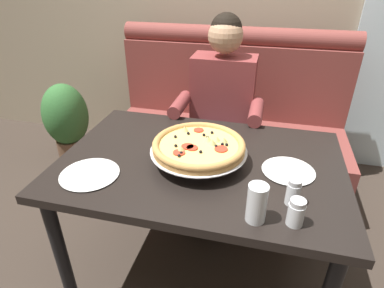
{
  "coord_description": "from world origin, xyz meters",
  "views": [
    {
      "loc": [
        0.26,
        -1.22,
        1.52
      ],
      "look_at": [
        -0.04,
        -0.01,
        0.81
      ],
      "focal_mm": 29.89,
      "sensor_mm": 36.0,
      "label": 1
    }
  ],
  "objects_px": {
    "plate_near_left": "(89,173)",
    "booth_bench": "(226,134)",
    "potted_plant": "(67,121)",
    "plate_near_right": "(288,170)",
    "patio_chair": "(379,83)",
    "diner_main": "(220,109)",
    "pizza": "(199,146)",
    "dining_table": "(200,175)",
    "shaker_pepper_flakes": "(293,194)",
    "drinking_glass": "(257,205)",
    "shaker_oregano": "(296,214)"
  },
  "relations": [
    {
      "from": "shaker_pepper_flakes",
      "to": "drinking_glass",
      "type": "height_order",
      "value": "drinking_glass"
    },
    {
      "from": "pizza",
      "to": "drinking_glass",
      "type": "relative_size",
      "value": 2.97
    },
    {
      "from": "diner_main",
      "to": "drinking_glass",
      "type": "relative_size",
      "value": 8.68
    },
    {
      "from": "booth_bench",
      "to": "dining_table",
      "type": "height_order",
      "value": "booth_bench"
    },
    {
      "from": "pizza",
      "to": "drinking_glass",
      "type": "xyz_separation_m",
      "value": [
        0.28,
        -0.32,
        -0.02
      ]
    },
    {
      "from": "diner_main",
      "to": "potted_plant",
      "type": "bearing_deg",
      "value": 171.13
    },
    {
      "from": "dining_table",
      "to": "diner_main",
      "type": "xyz_separation_m",
      "value": [
        -0.02,
        0.64,
        0.07
      ]
    },
    {
      "from": "plate_near_right",
      "to": "patio_chair",
      "type": "bearing_deg",
      "value": 66.54
    },
    {
      "from": "drinking_glass",
      "to": "booth_bench",
      "type": "bearing_deg",
      "value": 102.43
    },
    {
      "from": "pizza",
      "to": "booth_bench",
      "type": "bearing_deg",
      "value": 89.67
    },
    {
      "from": "pizza",
      "to": "patio_chair",
      "type": "distance_m",
      "value": 2.47
    },
    {
      "from": "shaker_oregano",
      "to": "plate_near_right",
      "type": "bearing_deg",
      "value": 92.69
    },
    {
      "from": "shaker_pepper_flakes",
      "to": "drinking_glass",
      "type": "relative_size",
      "value": 0.73
    },
    {
      "from": "pizza",
      "to": "plate_near_right",
      "type": "xyz_separation_m",
      "value": [
        0.4,
        0.02,
        -0.07
      ]
    },
    {
      "from": "dining_table",
      "to": "plate_near_left",
      "type": "xyz_separation_m",
      "value": [
        -0.44,
        -0.23,
        0.1
      ]
    },
    {
      "from": "plate_near_right",
      "to": "shaker_oregano",
      "type": "bearing_deg",
      "value": -87.31
    },
    {
      "from": "plate_near_right",
      "to": "patio_chair",
      "type": "relative_size",
      "value": 0.27
    },
    {
      "from": "booth_bench",
      "to": "drinking_glass",
      "type": "height_order",
      "value": "booth_bench"
    },
    {
      "from": "dining_table",
      "to": "patio_chair",
      "type": "relative_size",
      "value": 1.5
    },
    {
      "from": "shaker_oregano",
      "to": "plate_near_left",
      "type": "relative_size",
      "value": 0.41
    },
    {
      "from": "drinking_glass",
      "to": "plate_near_right",
      "type": "bearing_deg",
      "value": 70.55
    },
    {
      "from": "dining_table",
      "to": "shaker_pepper_flakes",
      "type": "relative_size",
      "value": 12.1
    },
    {
      "from": "patio_chair",
      "to": "diner_main",
      "type": "bearing_deg",
      "value": -132.46
    },
    {
      "from": "booth_bench",
      "to": "plate_near_left",
      "type": "xyz_separation_m",
      "value": [
        -0.44,
        -1.14,
        0.34
      ]
    },
    {
      "from": "shaker_pepper_flakes",
      "to": "plate_near_right",
      "type": "bearing_deg",
      "value": 92.24
    },
    {
      "from": "plate_near_left",
      "to": "potted_plant",
      "type": "xyz_separation_m",
      "value": [
        -0.88,
        1.07,
        -0.35
      ]
    },
    {
      "from": "plate_near_left",
      "to": "potted_plant",
      "type": "bearing_deg",
      "value": 129.33
    },
    {
      "from": "plate_near_left",
      "to": "patio_chair",
      "type": "distance_m",
      "value": 2.88
    },
    {
      "from": "patio_chair",
      "to": "plate_near_right",
      "type": "bearing_deg",
      "value": -113.46
    },
    {
      "from": "plate_near_right",
      "to": "drinking_glass",
      "type": "distance_m",
      "value": 0.36
    },
    {
      "from": "diner_main",
      "to": "pizza",
      "type": "relative_size",
      "value": 2.92
    },
    {
      "from": "shaker_pepper_flakes",
      "to": "drinking_glass",
      "type": "distance_m",
      "value": 0.18
    },
    {
      "from": "dining_table",
      "to": "shaker_oregano",
      "type": "relative_size",
      "value": 12.52
    },
    {
      "from": "plate_near_left",
      "to": "booth_bench",
      "type": "bearing_deg",
      "value": 69.04
    },
    {
      "from": "booth_bench",
      "to": "shaker_oregano",
      "type": "xyz_separation_m",
      "value": [
        0.41,
        -1.23,
        0.37
      ]
    },
    {
      "from": "patio_chair",
      "to": "potted_plant",
      "type": "distance_m",
      "value": 2.88
    },
    {
      "from": "dining_table",
      "to": "diner_main",
      "type": "height_order",
      "value": "diner_main"
    },
    {
      "from": "diner_main",
      "to": "pizza",
      "type": "distance_m",
      "value": 0.66
    },
    {
      "from": "drinking_glass",
      "to": "shaker_oregano",
      "type": "bearing_deg",
      "value": 5.03
    },
    {
      "from": "booth_bench",
      "to": "shaker_oregano",
      "type": "height_order",
      "value": "booth_bench"
    },
    {
      "from": "shaker_pepper_flakes",
      "to": "patio_chair",
      "type": "bearing_deg",
      "value": 68.72
    },
    {
      "from": "pizza",
      "to": "dining_table",
      "type": "bearing_deg",
      "value": 71.75
    },
    {
      "from": "shaker_pepper_flakes",
      "to": "plate_near_left",
      "type": "relative_size",
      "value": 0.42
    },
    {
      "from": "shaker_pepper_flakes",
      "to": "patio_chair",
      "type": "xyz_separation_m",
      "value": [
        0.89,
        2.28,
        -0.25
      ]
    },
    {
      "from": "shaker_oregano",
      "to": "drinking_glass",
      "type": "height_order",
      "value": "drinking_glass"
    },
    {
      "from": "plate_near_left",
      "to": "patio_chair",
      "type": "relative_size",
      "value": 0.29
    },
    {
      "from": "booth_bench",
      "to": "potted_plant",
      "type": "height_order",
      "value": "booth_bench"
    },
    {
      "from": "booth_bench",
      "to": "potted_plant",
      "type": "relative_size",
      "value": 2.41
    },
    {
      "from": "pizza",
      "to": "shaker_oregano",
      "type": "bearing_deg",
      "value": -36.86
    },
    {
      "from": "dining_table",
      "to": "drinking_glass",
      "type": "xyz_separation_m",
      "value": [
        0.27,
        -0.34,
        0.15
      ]
    }
  ]
}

